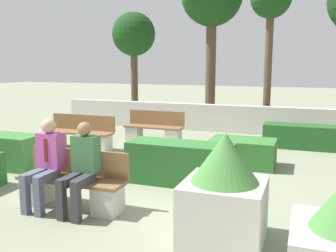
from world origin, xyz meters
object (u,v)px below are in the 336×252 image
at_px(bench_left_side, 154,131).
at_px(person_seated_woman, 81,164).
at_px(tree_leftmost, 134,36).
at_px(tree_center_right, 271,4).
at_px(planter_corner_left, 224,192).
at_px(person_seated_man, 46,159).
at_px(bench_right_side, 80,136).
at_px(bench_front, 73,186).

height_order(bench_left_side, person_seated_woman, person_seated_woman).
xyz_separation_m(tree_leftmost, tree_center_right, (5.07, -0.57, 0.82)).
relative_size(planter_corner_left, tree_center_right, 0.28).
xyz_separation_m(person_seated_man, tree_center_right, (2.39, 8.17, 3.26)).
relative_size(bench_right_side, tree_leftmost, 0.45).
relative_size(bench_front, person_seated_woman, 1.29).
distance_m(bench_right_side, tree_center_right, 7.23).
distance_m(person_seated_woman, planter_corner_left, 2.14).
xyz_separation_m(bench_left_side, tree_center_right, (2.70, 3.19, 3.69)).
bearing_deg(bench_right_side, planter_corner_left, -34.96).
xyz_separation_m(bench_right_side, planter_corner_left, (4.54, -3.73, 0.30)).
relative_size(bench_right_side, planter_corner_left, 1.36).
distance_m(person_seated_man, tree_leftmost, 9.46).
distance_m(bench_front, bench_right_side, 4.05).
height_order(bench_front, person_seated_man, person_seated_man).
distance_m(person_seated_man, person_seated_woman, 0.62).
relative_size(bench_left_side, planter_corner_left, 1.21).
height_order(bench_left_side, person_seated_man, person_seated_man).
bearing_deg(bench_right_side, person_seated_man, -58.93).
bearing_deg(tree_leftmost, bench_right_side, -80.26).
relative_size(bench_left_side, tree_center_right, 0.34).
bearing_deg(tree_leftmost, tree_center_right, -6.37).
bearing_deg(person_seated_woman, tree_center_right, 77.80).
bearing_deg(tree_leftmost, bench_left_side, -57.76).
relative_size(bench_front, tree_leftmost, 0.42).
relative_size(bench_left_side, person_seated_woman, 1.23).
distance_m(bench_right_side, tree_leftmost, 5.97).
bearing_deg(planter_corner_left, tree_leftmost, 121.41).
distance_m(bench_front, planter_corner_left, 2.43).
relative_size(bench_right_side, person_seated_man, 1.36).
distance_m(tree_leftmost, tree_center_right, 5.17).
height_order(bench_right_side, planter_corner_left, planter_corner_left).
bearing_deg(bench_front, planter_corner_left, -7.05).
bearing_deg(bench_right_side, tree_center_right, 52.12).
bearing_deg(bench_front, tree_leftmost, 109.46).
distance_m(bench_right_side, planter_corner_left, 5.88).
xyz_separation_m(bench_left_side, bench_right_side, (-1.48, -1.41, 0.01)).
height_order(bench_right_side, person_seated_woman, person_seated_woman).
bearing_deg(person_seated_man, bench_right_side, 116.68).
bearing_deg(tree_leftmost, bench_front, -70.54).
relative_size(bench_right_side, person_seated_woman, 1.38).
bearing_deg(bench_left_side, tree_leftmost, 111.10).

